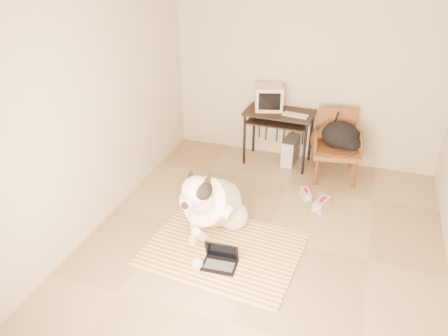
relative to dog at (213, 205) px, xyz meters
The scene contains 15 objects.
floor 0.74m from the dog, ahead, with size 4.50×4.50×0.00m, color #937B5A.
wall_back 2.60m from the dog, 75.45° to the left, with size 4.50×4.50×0.00m, color #BFB79D.
wall_front 2.43m from the dog, 74.27° to the right, with size 4.50×4.50×0.00m, color #BFB79D.
wall_left 1.68m from the dog, behind, with size 4.50×4.50×0.00m, color #BFB79D.
rug 0.51m from the dog, 49.31° to the right, with size 1.79×1.43×0.02m.
dog is the anchor object (origin of this frame).
laptop 0.66m from the dog, 62.17° to the right, with size 0.38×0.29×0.26m.
computer_desk 2.07m from the dog, 81.31° to the left, with size 1.02×0.60×0.84m.
crt_monitor 2.19m from the dog, 86.67° to the left, with size 0.49×0.47×0.36m.
desk_keyboard 2.07m from the dog, 73.93° to the left, with size 0.36×0.13×0.02m, color #C3B699.
pc_tower 2.14m from the dog, 76.16° to the left, with size 0.21×0.46×0.42m.
rattan_chair 2.24m from the dog, 58.24° to the left, with size 0.74×0.73×0.97m.
backpack 2.29m from the dog, 56.71° to the left, with size 0.56×0.44×0.39m.
sneaker_left 1.53m from the dog, 51.92° to the left, with size 0.20×0.28×0.09m.
sneaker_right 1.55m from the dog, 40.46° to the left, with size 0.21×0.35×0.11m.
Camera 1 is at (0.87, -4.02, 3.21)m, focal length 35.00 mm.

